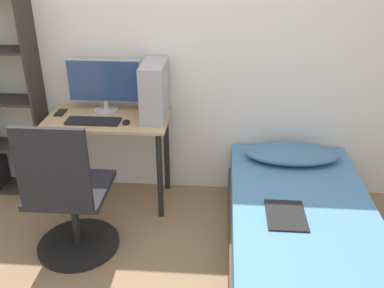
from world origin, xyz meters
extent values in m
cube|color=silver|center=(0.00, 1.54, 1.25)|extent=(8.00, 0.05, 2.50)
cube|color=tan|center=(-0.40, 1.26, 0.72)|extent=(0.93, 0.51, 0.02)
cylinder|color=black|center=(-0.81, 1.06, 0.36)|extent=(0.04, 0.04, 0.71)
cylinder|color=black|center=(0.02, 1.06, 0.36)|extent=(0.04, 0.04, 0.71)
cylinder|color=black|center=(-0.81, 1.47, 0.36)|extent=(0.04, 0.04, 0.71)
cylinder|color=black|center=(0.02, 1.47, 0.36)|extent=(0.04, 0.04, 0.71)
cube|color=#2D2823|center=(-0.97, 1.38, 0.81)|extent=(0.02, 0.27, 1.61)
cube|color=#2D2823|center=(-1.25, 1.38, 0.01)|extent=(0.54, 0.27, 0.02)
cube|color=#2D2823|center=(-1.25, 1.38, 0.41)|extent=(0.54, 0.27, 0.02)
cube|color=#2D2823|center=(-1.25, 1.38, 0.81)|extent=(0.54, 0.27, 0.02)
cube|color=black|center=(-1.41, 1.38, 0.19)|extent=(0.03, 0.23, 0.35)
cylinder|color=black|center=(-0.51, 0.65, 0.01)|extent=(0.56, 0.56, 0.03)
cylinder|color=black|center=(-0.51, 0.65, 0.24)|extent=(0.05, 0.05, 0.42)
cube|color=black|center=(-0.51, 0.65, 0.47)|extent=(0.49, 0.49, 0.04)
cube|color=black|center=(-0.51, 0.43, 0.75)|extent=(0.44, 0.04, 0.52)
cube|color=#4C3D2D|center=(1.01, 0.59, 0.10)|extent=(0.94, 1.86, 0.19)
cube|color=teal|center=(1.01, 0.59, 0.31)|extent=(0.91, 1.82, 0.23)
ellipsoid|color=teal|center=(1.01, 1.26, 0.48)|extent=(0.71, 0.36, 0.11)
cube|color=black|center=(0.88, 0.52, 0.43)|extent=(0.24, 0.32, 0.01)
cylinder|color=#B7B7BC|center=(-0.44, 1.41, 0.74)|extent=(0.19, 0.19, 0.01)
cylinder|color=#B7B7BC|center=(-0.44, 1.41, 0.78)|extent=(0.04, 0.04, 0.07)
cube|color=#B7B7BC|center=(-0.44, 1.41, 0.97)|extent=(0.58, 0.01, 0.34)
cube|color=navy|center=(-0.44, 1.40, 0.97)|extent=(0.56, 0.01, 0.31)
cube|color=black|center=(-0.48, 1.16, 0.74)|extent=(0.39, 0.14, 0.02)
cube|color=#99999E|center=(-0.04, 1.30, 0.94)|extent=(0.17, 0.39, 0.42)
ellipsoid|color=black|center=(-0.23, 1.16, 0.74)|extent=(0.06, 0.09, 0.02)
cube|color=black|center=(-0.78, 1.32, 0.74)|extent=(0.07, 0.14, 0.01)
camera|label=1|loc=(0.46, -1.68, 1.98)|focal=40.00mm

